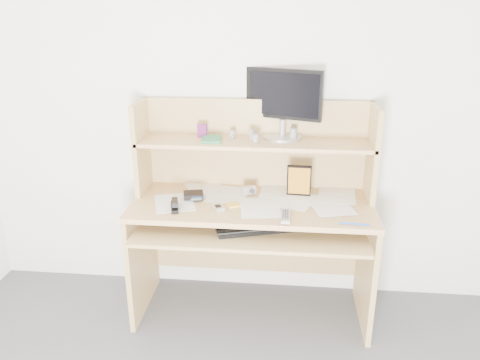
# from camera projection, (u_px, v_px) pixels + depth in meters

# --- Properties ---
(back_wall) EXTENTS (3.60, 0.04, 2.50)m
(back_wall) POSITION_uv_depth(u_px,v_px,m) (257.00, 106.00, 2.85)
(back_wall) COLOR white
(back_wall) RESTS_ON floor
(desk) EXTENTS (1.40, 0.70, 1.30)m
(desk) POSITION_uv_depth(u_px,v_px,m) (253.00, 206.00, 2.82)
(desk) COLOR tan
(desk) RESTS_ON floor
(paper_clutter) EXTENTS (1.32, 0.54, 0.01)m
(paper_clutter) POSITION_uv_depth(u_px,v_px,m) (252.00, 202.00, 2.72)
(paper_clutter) COLOR white
(paper_clutter) RESTS_ON desk
(keyboard) EXTENTS (0.48, 0.29, 0.03)m
(keyboard) POSITION_uv_depth(u_px,v_px,m) (257.00, 227.00, 2.61)
(keyboard) COLOR black
(keyboard) RESTS_ON desk
(tv_remote) EXTENTS (0.05, 0.17, 0.02)m
(tv_remote) POSITION_uv_depth(u_px,v_px,m) (285.00, 216.00, 2.50)
(tv_remote) COLOR #A2A39D
(tv_remote) RESTS_ON paper_clutter
(flip_phone) EXTENTS (0.09, 0.11, 0.02)m
(flip_phone) POSITION_uv_depth(u_px,v_px,m) (218.00, 207.00, 2.61)
(flip_phone) COLOR silver
(flip_phone) RESTS_ON paper_clutter
(stapler) EXTENTS (0.07, 0.15, 0.05)m
(stapler) POSITION_uv_depth(u_px,v_px,m) (174.00, 204.00, 2.62)
(stapler) COLOR black
(stapler) RESTS_ON paper_clutter
(wallet) EXTENTS (0.13, 0.12, 0.03)m
(wallet) POSITION_uv_depth(u_px,v_px,m) (193.00, 195.00, 2.78)
(wallet) COLOR black
(wallet) RESTS_ON paper_clutter
(sticky_note_pad) EXTENTS (0.09, 0.09, 0.01)m
(sticky_note_pad) POSITION_uv_depth(u_px,v_px,m) (233.00, 205.00, 2.68)
(sticky_note_pad) COLOR #F2FF43
(sticky_note_pad) RESTS_ON desk
(digital_camera) EXTENTS (0.09, 0.06, 0.05)m
(digital_camera) POSITION_uv_depth(u_px,v_px,m) (249.00, 190.00, 2.82)
(digital_camera) COLOR #B1B1B3
(digital_camera) RESTS_ON paper_clutter
(game_case) EXTENTS (0.14, 0.02, 0.20)m
(game_case) POSITION_uv_depth(u_px,v_px,m) (299.00, 181.00, 2.76)
(game_case) COLOR black
(game_case) RESTS_ON paper_clutter
(blue_pen) EXTENTS (0.16, 0.02, 0.01)m
(blue_pen) POSITION_uv_depth(u_px,v_px,m) (354.00, 224.00, 2.42)
(blue_pen) COLOR blue
(blue_pen) RESTS_ON paper_clutter
(card_box) EXTENTS (0.06, 0.03, 0.08)m
(card_box) POSITION_uv_depth(u_px,v_px,m) (202.00, 131.00, 2.81)
(card_box) COLOR maroon
(card_box) RESTS_ON desk
(shelf_book) EXTENTS (0.13, 0.17, 0.02)m
(shelf_book) POSITION_uv_depth(u_px,v_px,m) (212.00, 139.00, 2.75)
(shelf_book) COLOR #33804B
(shelf_book) RESTS_ON desk
(chip_stack_a) EXTENTS (0.04, 0.04, 0.05)m
(chip_stack_a) POSITION_uv_depth(u_px,v_px,m) (232.00, 135.00, 2.79)
(chip_stack_a) COLOR black
(chip_stack_a) RESTS_ON desk
(chip_stack_b) EXTENTS (0.04, 0.04, 0.06)m
(chip_stack_b) POSITION_uv_depth(u_px,v_px,m) (252.00, 134.00, 2.77)
(chip_stack_b) COLOR white
(chip_stack_b) RESTS_ON desk
(chip_stack_c) EXTENTS (0.05, 0.05, 0.05)m
(chip_stack_c) POSITION_uv_depth(u_px,v_px,m) (255.00, 138.00, 2.70)
(chip_stack_c) COLOR black
(chip_stack_c) RESTS_ON desk
(chip_stack_d) EXTENTS (0.05, 0.05, 0.07)m
(chip_stack_d) POSITION_uv_depth(u_px,v_px,m) (293.00, 134.00, 2.75)
(chip_stack_d) COLOR silver
(chip_stack_d) RESTS_ON desk
(monitor) EXTENTS (0.45, 0.24, 0.41)m
(monitor) POSITION_uv_depth(u_px,v_px,m) (283.00, 102.00, 2.75)
(monitor) COLOR #BABBBF
(monitor) RESTS_ON desk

